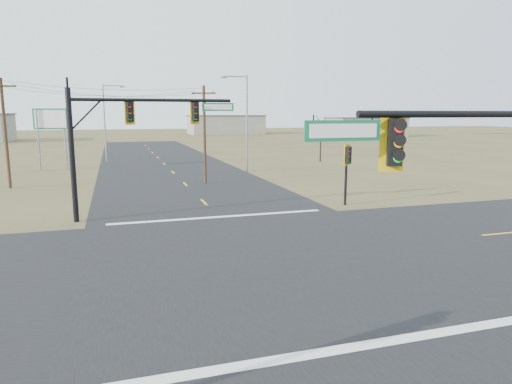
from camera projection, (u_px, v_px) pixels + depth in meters
ground at (261, 258)px, 18.25m from camera, size 320.00×320.00×0.00m
road_ew at (261, 257)px, 18.25m from camera, size 160.00×14.00×0.02m
road_ns at (261, 257)px, 18.25m from camera, size 14.00×160.00×0.02m
stop_bar_near at (354, 347)px, 11.19m from camera, size 12.00×0.40×0.01m
stop_bar_far at (219, 217)px, 25.30m from camera, size 12.00×0.40×0.01m
mast_arm_far at (130, 125)px, 24.32m from camera, size 8.84×0.56×7.00m
pedestal_signal_ne at (348, 160)px, 28.18m from camera, size 0.67×0.58×3.87m
utility_pole_near at (205, 133)px, 36.95m from camera, size 1.89×0.64×7.90m
utility_pole_far at (5, 131)px, 34.53m from camera, size 2.04×0.30×8.33m
highway_sign at (51, 127)px, 45.67m from camera, size 3.27×0.63×6.20m
streetlight_a at (245, 118)px, 44.27m from camera, size 2.61×0.26×9.37m
streetlight_c at (106, 119)px, 53.84m from camera, size 2.55×0.38×9.12m
bare_tree_c at (321, 123)px, 54.11m from camera, size 2.76×2.76×5.81m
warehouse_mid at (226, 125)px, 128.66m from camera, size 20.00×12.00×5.00m
warehouse_right at (366, 128)px, 113.96m from camera, size 18.00×10.00×4.50m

